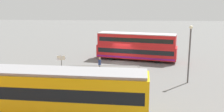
{
  "coord_description": "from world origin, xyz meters",
  "views": [
    {
      "loc": [
        -1.46,
        34.18,
        8.27
      ],
      "look_at": [
        0.78,
        6.33,
        2.27
      ],
      "focal_mm": 40.69,
      "sensor_mm": 36.0,
      "label": 1
    }
  ],
  "objects_px": {
    "info_sign": "(61,61)",
    "street_lamp": "(190,49)",
    "tram_yellow": "(54,92)",
    "pedestrian_near_railing": "(100,64)",
    "double_decker_bus": "(136,46)"
  },
  "relations": [
    {
      "from": "info_sign",
      "to": "street_lamp",
      "type": "height_order",
      "value": "street_lamp"
    },
    {
      "from": "tram_yellow",
      "to": "info_sign",
      "type": "relative_size",
      "value": 6.17
    },
    {
      "from": "pedestrian_near_railing",
      "to": "double_decker_bus",
      "type": "bearing_deg",
      "value": -123.31
    },
    {
      "from": "tram_yellow",
      "to": "pedestrian_near_railing",
      "type": "bearing_deg",
      "value": -98.39
    },
    {
      "from": "tram_yellow",
      "to": "info_sign",
      "type": "height_order",
      "value": "tram_yellow"
    },
    {
      "from": "street_lamp",
      "to": "info_sign",
      "type": "bearing_deg",
      "value": -9.81
    },
    {
      "from": "double_decker_bus",
      "to": "pedestrian_near_railing",
      "type": "distance_m",
      "value": 8.14
    },
    {
      "from": "tram_yellow",
      "to": "pedestrian_near_railing",
      "type": "height_order",
      "value": "tram_yellow"
    },
    {
      "from": "tram_yellow",
      "to": "pedestrian_near_railing",
      "type": "xyz_separation_m",
      "value": [
        -1.77,
        -12.01,
        -0.78
      ]
    },
    {
      "from": "info_sign",
      "to": "street_lamp",
      "type": "bearing_deg",
      "value": 170.19
    },
    {
      "from": "info_sign",
      "to": "street_lamp",
      "type": "distance_m",
      "value": 14.37
    },
    {
      "from": "pedestrian_near_railing",
      "to": "street_lamp",
      "type": "relative_size",
      "value": 0.3
    },
    {
      "from": "tram_yellow",
      "to": "info_sign",
      "type": "distance_m",
      "value": 11.37
    },
    {
      "from": "double_decker_bus",
      "to": "info_sign",
      "type": "height_order",
      "value": "double_decker_bus"
    },
    {
      "from": "double_decker_bus",
      "to": "pedestrian_near_railing",
      "type": "xyz_separation_m",
      "value": [
        4.44,
        6.75,
        -0.96
      ]
    }
  ]
}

